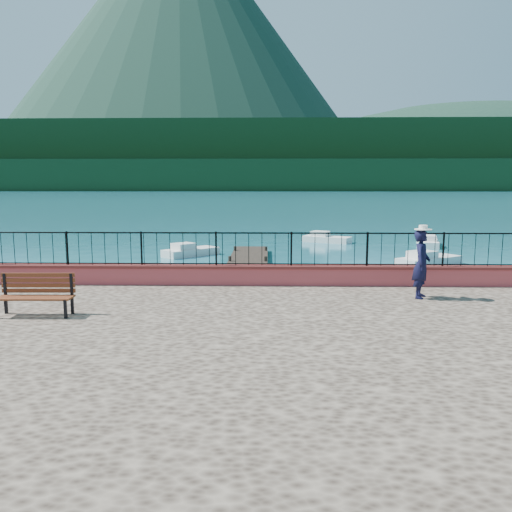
{
  "coord_description": "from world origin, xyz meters",
  "views": [
    {
      "loc": [
        -0.98,
        -10.73,
        4.14
      ],
      "look_at": [
        -1.29,
        2.0,
        2.3
      ],
      "focal_mm": 35.0,
      "sensor_mm": 36.0,
      "label": 1
    }
  ],
  "objects_px": {
    "boat_1": "(414,276)",
    "boat_5": "(428,240)",
    "park_bench": "(36,303)",
    "boat_0": "(217,279)",
    "boat_4": "(327,237)",
    "person": "(421,264)",
    "boat_2": "(429,257)",
    "boat_3": "(191,249)"
  },
  "relations": [
    {
      "from": "boat_2",
      "to": "boat_3",
      "type": "xyz_separation_m",
      "value": [
        -12.79,
        3.1,
        0.0
      ]
    },
    {
      "from": "boat_4",
      "to": "boat_5",
      "type": "bearing_deg",
      "value": 10.56
    },
    {
      "from": "boat_2",
      "to": "boat_5",
      "type": "height_order",
      "value": "same"
    },
    {
      "from": "boat_3",
      "to": "boat_2",
      "type": "bearing_deg",
      "value": -58.23
    },
    {
      "from": "boat_2",
      "to": "boat_0",
      "type": "bearing_deg",
      "value": 177.39
    },
    {
      "from": "park_bench",
      "to": "boat_2",
      "type": "distance_m",
      "value": 20.02
    },
    {
      "from": "park_bench",
      "to": "person",
      "type": "bearing_deg",
      "value": 10.87
    },
    {
      "from": "boat_1",
      "to": "boat_4",
      "type": "bearing_deg",
      "value": 92.02
    },
    {
      "from": "person",
      "to": "boat_1",
      "type": "xyz_separation_m",
      "value": [
        2.03,
        7.43,
        -1.69
      ]
    },
    {
      "from": "park_bench",
      "to": "boat_1",
      "type": "height_order",
      "value": "park_bench"
    },
    {
      "from": "boat_1",
      "to": "boat_4",
      "type": "relative_size",
      "value": 1.11
    },
    {
      "from": "person",
      "to": "boat_4",
      "type": "distance_m",
      "value": 22.86
    },
    {
      "from": "person",
      "to": "boat_3",
      "type": "relative_size",
      "value": 0.54
    },
    {
      "from": "boat_2",
      "to": "person",
      "type": "bearing_deg",
      "value": -142.49
    },
    {
      "from": "boat_5",
      "to": "person",
      "type": "bearing_deg",
      "value": 177.05
    },
    {
      "from": "park_bench",
      "to": "boat_5",
      "type": "bearing_deg",
      "value": 53.57
    },
    {
      "from": "boat_0",
      "to": "boat_2",
      "type": "bearing_deg",
      "value": 40.29
    },
    {
      "from": "person",
      "to": "boat_2",
      "type": "bearing_deg",
      "value": 4.94
    },
    {
      "from": "park_bench",
      "to": "boat_5",
      "type": "xyz_separation_m",
      "value": [
        15.98,
        22.79,
        -1.08
      ]
    },
    {
      "from": "boat_3",
      "to": "boat_4",
      "type": "height_order",
      "value": "same"
    },
    {
      "from": "boat_1",
      "to": "boat_3",
      "type": "bearing_deg",
      "value": 136.74
    },
    {
      "from": "boat_4",
      "to": "boat_5",
      "type": "relative_size",
      "value": 0.9
    },
    {
      "from": "boat_4",
      "to": "boat_2",
      "type": "bearing_deg",
      "value": -40.34
    },
    {
      "from": "boat_3",
      "to": "person",
      "type": "bearing_deg",
      "value": -106.47
    },
    {
      "from": "person",
      "to": "boat_5",
      "type": "xyz_separation_m",
      "value": [
        6.78,
        20.79,
        -1.69
      ]
    },
    {
      "from": "boat_0",
      "to": "boat_4",
      "type": "xyz_separation_m",
      "value": [
        6.21,
        16.28,
        0.0
      ]
    },
    {
      "from": "boat_0",
      "to": "boat_5",
      "type": "height_order",
      "value": "same"
    },
    {
      "from": "boat_1",
      "to": "boat_5",
      "type": "distance_m",
      "value": 14.18
    },
    {
      "from": "boat_3",
      "to": "boat_5",
      "type": "relative_size",
      "value": 0.89
    },
    {
      "from": "boat_1",
      "to": "boat_5",
      "type": "bearing_deg",
      "value": 65.82
    },
    {
      "from": "boat_1",
      "to": "boat_2",
      "type": "height_order",
      "value": "same"
    },
    {
      "from": "boat_0",
      "to": "boat_5",
      "type": "distance_m",
      "value": 19.14
    },
    {
      "from": "boat_3",
      "to": "boat_5",
      "type": "bearing_deg",
      "value": -26.56
    },
    {
      "from": "person",
      "to": "boat_0",
      "type": "distance_m",
      "value": 8.99
    },
    {
      "from": "park_bench",
      "to": "boat_0",
      "type": "relative_size",
      "value": 0.39
    },
    {
      "from": "park_bench",
      "to": "person",
      "type": "distance_m",
      "value": 9.44
    },
    {
      "from": "park_bench",
      "to": "person",
      "type": "xyz_separation_m",
      "value": [
        9.2,
        2.0,
        0.61
      ]
    },
    {
      "from": "park_bench",
      "to": "boat_3",
      "type": "relative_size",
      "value": 0.51
    },
    {
      "from": "boat_5",
      "to": "boat_4",
      "type": "bearing_deg",
      "value": 88.08
    },
    {
      "from": "park_bench",
      "to": "boat_4",
      "type": "height_order",
      "value": "park_bench"
    },
    {
      "from": "person",
      "to": "boat_1",
      "type": "distance_m",
      "value": 7.89
    },
    {
      "from": "boat_2",
      "to": "boat_4",
      "type": "xyz_separation_m",
      "value": [
        -4.09,
        10.07,
        0.0
      ]
    }
  ]
}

